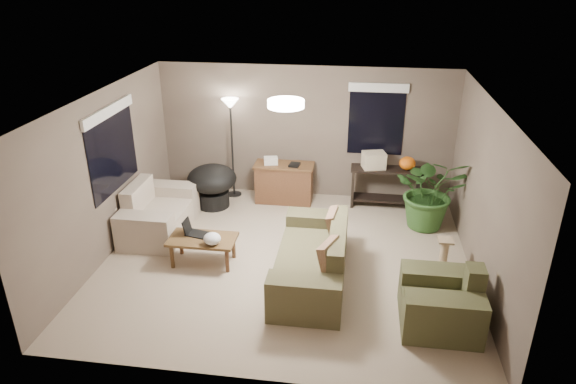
# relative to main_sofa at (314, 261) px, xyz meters

# --- Properties ---
(room_shell) EXTENTS (5.50, 5.50, 5.50)m
(room_shell) POSITION_rel_main_sofa_xyz_m (-0.47, 0.46, 0.96)
(room_shell) COLOR tan
(room_shell) RESTS_ON ground
(main_sofa) EXTENTS (0.95, 2.20, 0.85)m
(main_sofa) POSITION_rel_main_sofa_xyz_m (0.00, 0.00, 0.00)
(main_sofa) COLOR brown
(main_sofa) RESTS_ON ground
(throw_pillows) EXTENTS (0.38, 1.39, 0.47)m
(throw_pillows) POSITION_rel_main_sofa_xyz_m (0.26, -0.00, 0.36)
(throw_pillows) COLOR #8C7251
(throw_pillows) RESTS_ON main_sofa
(loveseat) EXTENTS (0.90, 1.60, 0.85)m
(loveseat) POSITION_rel_main_sofa_xyz_m (-2.75, 1.09, 0.00)
(loveseat) COLOR beige
(loveseat) RESTS_ON ground
(armchair) EXTENTS (0.95, 1.00, 0.85)m
(armchair) POSITION_rel_main_sofa_xyz_m (1.66, -0.76, 0.00)
(armchair) COLOR #48492B
(armchair) RESTS_ON ground
(coffee_table) EXTENTS (1.00, 0.55, 0.42)m
(coffee_table) POSITION_rel_main_sofa_xyz_m (-1.70, 0.21, 0.06)
(coffee_table) COLOR brown
(coffee_table) RESTS_ON ground
(laptop) EXTENTS (0.39, 0.30, 0.24)m
(laptop) POSITION_rel_main_sofa_xyz_m (-1.87, 0.31, 0.19)
(laptop) COLOR black
(laptop) RESTS_ON coffee_table
(plastic_bag) EXTENTS (0.33, 0.31, 0.18)m
(plastic_bag) POSITION_rel_main_sofa_xyz_m (-1.50, 0.06, 0.21)
(plastic_bag) COLOR white
(plastic_bag) RESTS_ON coffee_table
(desk) EXTENTS (1.10, 0.50, 0.75)m
(desk) POSITION_rel_main_sofa_xyz_m (-0.81, 2.56, 0.08)
(desk) COLOR brown
(desk) RESTS_ON ground
(desk_papers) EXTENTS (0.70, 0.30, 0.12)m
(desk_papers) POSITION_rel_main_sofa_xyz_m (-0.97, 2.54, 0.51)
(desk_papers) COLOR silver
(desk_papers) RESTS_ON desk
(console_table) EXTENTS (1.30, 0.40, 0.75)m
(console_table) POSITION_rel_main_sofa_xyz_m (1.07, 2.61, 0.14)
(console_table) COLOR black
(console_table) RESTS_ON ground
(pumpkin) EXTENTS (0.37, 0.37, 0.24)m
(pumpkin) POSITION_rel_main_sofa_xyz_m (1.42, 2.61, 0.58)
(pumpkin) COLOR orange
(pumpkin) RESTS_ON console_table
(cardboard_box) EXTENTS (0.46, 0.39, 0.30)m
(cardboard_box) POSITION_rel_main_sofa_xyz_m (0.82, 2.61, 0.60)
(cardboard_box) COLOR beige
(cardboard_box) RESTS_ON console_table
(papasan_chair) EXTENTS (1.09, 1.09, 0.80)m
(papasan_chair) POSITION_rel_main_sofa_xyz_m (-2.09, 2.16, 0.17)
(papasan_chair) COLOR black
(papasan_chair) RESTS_ON ground
(floor_lamp) EXTENTS (0.32, 0.32, 1.91)m
(floor_lamp) POSITION_rel_main_sofa_xyz_m (-1.83, 2.71, 1.30)
(floor_lamp) COLOR black
(floor_lamp) RESTS_ON ground
(ceiling_fixture) EXTENTS (0.50, 0.50, 0.10)m
(ceiling_fixture) POSITION_rel_main_sofa_xyz_m (-0.47, 0.46, 2.15)
(ceiling_fixture) COLOR white
(ceiling_fixture) RESTS_ON room_shell
(houseplant) EXTENTS (1.19, 1.33, 1.04)m
(houseplant) POSITION_rel_main_sofa_xyz_m (1.78, 1.89, 0.22)
(houseplant) COLOR #2D5923
(houseplant) RESTS_ON ground
(cat_scratching_post) EXTENTS (0.32, 0.32, 0.50)m
(cat_scratching_post) POSITION_rel_main_sofa_xyz_m (1.86, 0.53, -0.08)
(cat_scratching_post) COLOR tan
(cat_scratching_post) RESTS_ON ground
(window_left) EXTENTS (0.05, 1.56, 1.33)m
(window_left) POSITION_rel_main_sofa_xyz_m (-3.20, 0.76, 1.49)
(window_left) COLOR black
(window_left) RESTS_ON room_shell
(window_back) EXTENTS (1.06, 0.05, 1.33)m
(window_back) POSITION_rel_main_sofa_xyz_m (0.83, 2.94, 1.49)
(window_back) COLOR black
(window_back) RESTS_ON room_shell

